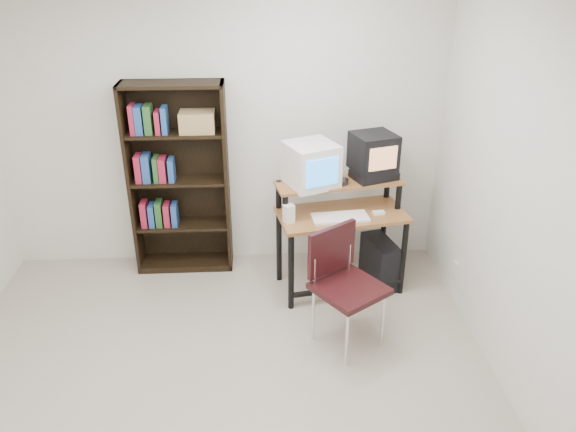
{
  "coord_description": "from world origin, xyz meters",
  "views": [
    {
      "loc": [
        0.34,
        -2.88,
        2.82
      ],
      "look_at": [
        0.55,
        1.1,
        0.86
      ],
      "focal_mm": 35.0,
      "sensor_mm": 36.0,
      "label": 1
    }
  ],
  "objects_px": {
    "crt_tv": "(373,152)",
    "school_chair": "(343,275)",
    "computer_desk": "(341,218)",
    "pc_tower": "(380,262)",
    "bookshelf": "(179,177)",
    "crt_monitor": "(311,165)"
  },
  "relations": [
    {
      "from": "crt_tv",
      "to": "school_chair",
      "type": "xyz_separation_m",
      "value": [
        -0.37,
        -0.92,
        -0.64
      ]
    },
    {
      "from": "computer_desk",
      "to": "school_chair",
      "type": "relative_size",
      "value": 1.25
    },
    {
      "from": "crt_monitor",
      "to": "crt_tv",
      "type": "bearing_deg",
      "value": -10.97
    },
    {
      "from": "pc_tower",
      "to": "computer_desk",
      "type": "bearing_deg",
      "value": 170.56
    },
    {
      "from": "bookshelf",
      "to": "crt_monitor",
      "type": "bearing_deg",
      "value": -19.09
    },
    {
      "from": "school_chair",
      "to": "pc_tower",
      "type": "bearing_deg",
      "value": 24.59
    },
    {
      "from": "crt_monitor",
      "to": "bookshelf",
      "type": "relative_size",
      "value": 0.28
    },
    {
      "from": "computer_desk",
      "to": "crt_tv",
      "type": "height_order",
      "value": "crt_tv"
    },
    {
      "from": "computer_desk",
      "to": "crt_monitor",
      "type": "bearing_deg",
      "value": 158.54
    },
    {
      "from": "computer_desk",
      "to": "bookshelf",
      "type": "xyz_separation_m",
      "value": [
        -1.42,
        0.45,
        0.23
      ]
    },
    {
      "from": "crt_tv",
      "to": "pc_tower",
      "type": "xyz_separation_m",
      "value": [
        0.1,
        -0.14,
        -1.0
      ]
    },
    {
      "from": "computer_desk",
      "to": "school_chair",
      "type": "xyz_separation_m",
      "value": [
        -0.09,
        -0.75,
        -0.1
      ]
    },
    {
      "from": "crt_monitor",
      "to": "bookshelf",
      "type": "xyz_separation_m",
      "value": [
        -1.15,
        0.39,
        -0.24
      ]
    },
    {
      "from": "pc_tower",
      "to": "school_chair",
      "type": "relative_size",
      "value": 0.49
    },
    {
      "from": "pc_tower",
      "to": "bookshelf",
      "type": "xyz_separation_m",
      "value": [
        -1.79,
        0.41,
        0.7
      ]
    },
    {
      "from": "computer_desk",
      "to": "school_chair",
      "type": "distance_m",
      "value": 0.76
    },
    {
      "from": "school_chair",
      "to": "bookshelf",
      "type": "height_order",
      "value": "bookshelf"
    },
    {
      "from": "crt_monitor",
      "to": "bookshelf",
      "type": "bearing_deg",
      "value": 137.83
    },
    {
      "from": "computer_desk",
      "to": "crt_tv",
      "type": "distance_m",
      "value": 0.63
    },
    {
      "from": "crt_tv",
      "to": "school_chair",
      "type": "distance_m",
      "value": 1.18
    },
    {
      "from": "pc_tower",
      "to": "school_chair",
      "type": "xyz_separation_m",
      "value": [
        -0.46,
        -0.79,
        0.36
      ]
    },
    {
      "from": "crt_tv",
      "to": "school_chair",
      "type": "relative_size",
      "value": 0.46
    }
  ]
}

